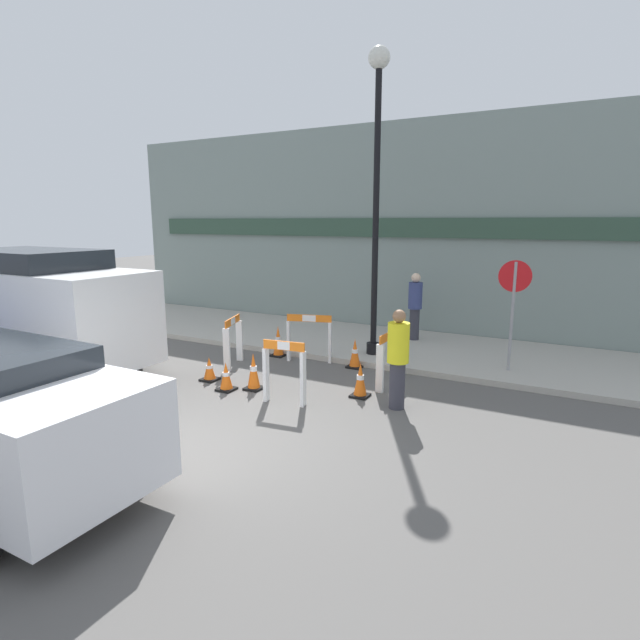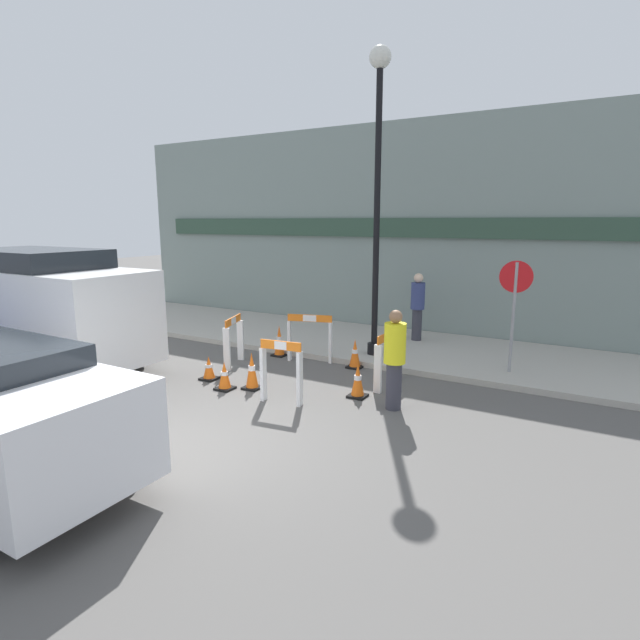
# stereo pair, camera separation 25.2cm
# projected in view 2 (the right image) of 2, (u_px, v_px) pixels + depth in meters

# --- Properties ---
(ground_plane) EXTENTS (60.00, 60.00, 0.00)m
(ground_plane) POSITION_uv_depth(u_px,v_px,m) (183.00, 444.00, 6.75)
(ground_plane) COLOR #565451
(sidewalk_slab) EXTENTS (18.00, 3.54, 0.12)m
(sidewalk_slab) POSITION_uv_depth(u_px,v_px,m) (372.00, 344.00, 12.07)
(sidewalk_slab) COLOR #ADA89E
(sidewalk_slab) RESTS_ON ground_plane
(storefront_facade) EXTENTS (18.00, 0.22, 5.50)m
(storefront_facade) POSITION_uv_depth(u_px,v_px,m) (403.00, 229.00, 13.11)
(storefront_facade) COLOR gray
(storefront_facade) RESTS_ON ground_plane
(streetlamp_post) EXTENTS (0.44, 0.44, 6.22)m
(streetlamp_post) POSITION_uv_depth(u_px,v_px,m) (378.00, 167.00, 10.13)
(streetlamp_post) COLOR black
(streetlamp_post) RESTS_ON sidewalk_slab
(stop_sign) EXTENTS (0.59, 0.12, 2.13)m
(stop_sign) POSITION_uv_depth(u_px,v_px,m) (515.00, 298.00, 9.35)
(stop_sign) COLOR gray
(stop_sign) RESTS_ON sidewalk_slab
(barricade_0) EXTENTS (0.74, 0.22, 1.06)m
(barricade_0) POSITION_uv_depth(u_px,v_px,m) (281.00, 371.00, 8.18)
(barricade_0) COLOR white
(barricade_0) RESTS_ON ground_plane
(barricade_1) EXTENTS (0.16, 0.96, 1.02)m
(barricade_1) POSITION_uv_depth(u_px,v_px,m) (388.00, 356.00, 9.05)
(barricade_1) COLOR white
(barricade_1) RESTS_ON ground_plane
(barricade_2) EXTENTS (0.96, 0.41, 1.02)m
(barricade_2) POSITION_uv_depth(u_px,v_px,m) (310.00, 336.00, 10.64)
(barricade_2) COLOR white
(barricade_2) RESTS_ON ground_plane
(barricade_3) EXTENTS (0.41, 0.86, 1.03)m
(barricade_3) POSITION_uv_depth(u_px,v_px,m) (234.00, 339.00, 10.37)
(barricade_3) COLOR white
(barricade_3) RESTS_ON ground_plane
(traffic_cone_0) EXTENTS (0.30, 0.30, 0.51)m
(traffic_cone_0) POSITION_uv_depth(u_px,v_px,m) (225.00, 376.00, 8.91)
(traffic_cone_0) COLOR black
(traffic_cone_0) RESTS_ON ground_plane
(traffic_cone_1) EXTENTS (0.30, 0.30, 0.69)m
(traffic_cone_1) POSITION_uv_depth(u_px,v_px,m) (279.00, 341.00, 11.13)
(traffic_cone_1) COLOR black
(traffic_cone_1) RESTS_ON ground_plane
(traffic_cone_2) EXTENTS (0.30, 0.30, 0.61)m
(traffic_cone_2) POSITION_uv_depth(u_px,v_px,m) (355.00, 354.00, 10.22)
(traffic_cone_2) COLOR black
(traffic_cone_2) RESTS_ON ground_plane
(traffic_cone_3) EXTENTS (0.30, 0.30, 0.45)m
(traffic_cone_3) POSITION_uv_depth(u_px,v_px,m) (209.00, 369.00, 9.48)
(traffic_cone_3) COLOR black
(traffic_cone_3) RESTS_ON ground_plane
(traffic_cone_4) EXTENTS (0.30, 0.30, 0.67)m
(traffic_cone_4) POSITION_uv_depth(u_px,v_px,m) (252.00, 371.00, 8.93)
(traffic_cone_4) COLOR black
(traffic_cone_4) RESTS_ON ground_plane
(traffic_cone_5) EXTENTS (0.30, 0.30, 0.60)m
(traffic_cone_5) POSITION_uv_depth(u_px,v_px,m) (358.00, 381.00, 8.51)
(traffic_cone_5) COLOR black
(traffic_cone_5) RESTS_ON ground_plane
(person_worker) EXTENTS (0.45, 0.45, 1.62)m
(person_worker) POSITION_uv_depth(u_px,v_px,m) (395.00, 357.00, 7.87)
(person_worker) COLOR #33333D
(person_worker) RESTS_ON ground_plane
(person_pedestrian) EXTENTS (0.45, 0.45, 1.63)m
(person_pedestrian) POSITION_uv_depth(u_px,v_px,m) (418.00, 304.00, 12.00)
(person_pedestrian) COLOR #33333D
(person_pedestrian) RESTS_ON sidewalk_slab
(work_van) EXTENTS (5.33, 2.08, 2.42)m
(work_van) POSITION_uv_depth(u_px,v_px,m) (37.00, 304.00, 10.14)
(work_van) COLOR white
(work_van) RESTS_ON ground_plane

